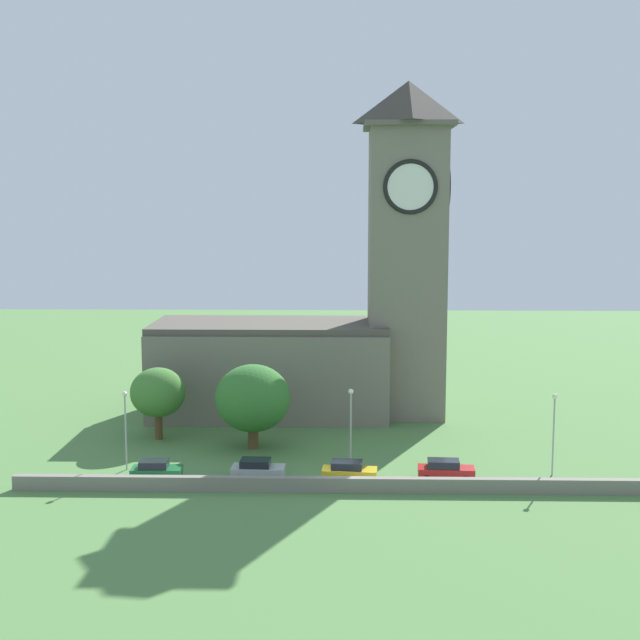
# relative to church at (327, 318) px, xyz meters

# --- Properties ---
(ground_plane) EXTENTS (200.00, 200.00, 0.00)m
(ground_plane) POSITION_rel_church_xyz_m (1.23, -8.81, -10.35)
(ground_plane) COLOR #517F42
(church) EXTENTS (31.37, 12.40, 34.86)m
(church) POSITION_rel_church_xyz_m (0.00, 0.00, 0.00)
(church) COLOR slate
(church) RESTS_ON ground
(quay_barrier) EXTENTS (51.32, 0.70, 1.17)m
(quay_barrier) POSITION_rel_church_xyz_m (1.23, -25.83, -9.77)
(quay_barrier) COLOR gray
(quay_barrier) RESTS_ON ground
(car_green) EXTENTS (4.14, 2.28, 1.67)m
(car_green) POSITION_rel_church_xyz_m (-13.66, -23.25, -9.51)
(car_green) COLOR #1E6B38
(car_green) RESTS_ON ground
(car_silver) EXTENTS (4.40, 2.44, 1.66)m
(car_silver) POSITION_rel_church_xyz_m (-5.40, -22.74, -9.51)
(car_silver) COLOR silver
(car_silver) RESTS_ON ground
(car_yellow) EXTENTS (4.56, 2.42, 1.70)m
(car_yellow) POSITION_rel_church_xyz_m (2.08, -23.25, -9.49)
(car_yellow) COLOR gold
(car_yellow) RESTS_ON ground
(car_red) EXTENTS (4.67, 2.33, 1.66)m
(car_red) POSITION_rel_church_xyz_m (9.98, -22.57, -9.51)
(car_red) COLOR red
(car_red) RESTS_ON ground
(streetlamp_west_end) EXTENTS (0.44, 0.44, 6.76)m
(streetlamp_west_end) POSITION_rel_church_xyz_m (-16.75, -20.44, -5.81)
(streetlamp_west_end) COLOR #9EA0A5
(streetlamp_west_end) RESTS_ON ground
(streetlamp_west_mid) EXTENTS (0.44, 0.44, 7.03)m
(streetlamp_west_mid) POSITION_rel_church_xyz_m (2.26, -20.16, -5.66)
(streetlamp_west_mid) COLOR #9EA0A5
(streetlamp_west_mid) RESTS_ON ground
(streetlamp_central) EXTENTS (0.44, 0.44, 6.91)m
(streetlamp_central) POSITION_rel_church_xyz_m (19.02, -21.13, -5.73)
(streetlamp_central) COLOR #9EA0A5
(streetlamp_central) RESTS_ON ground
(tree_riverside_west) EXTENTS (6.88, 6.88, 7.84)m
(tree_riverside_west) POSITION_rel_church_xyz_m (-6.64, -13.75, -5.64)
(tree_riverside_west) COLOR brown
(tree_riverside_west) RESTS_ON ground
(tree_by_tower) EXTENTS (5.25, 5.25, 6.93)m
(tree_by_tower) POSITION_rel_church_xyz_m (-16.01, -10.72, -5.82)
(tree_by_tower) COLOR brown
(tree_by_tower) RESTS_ON ground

